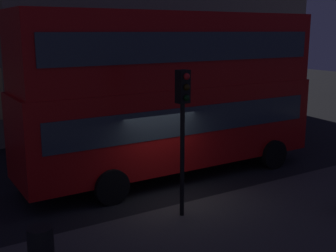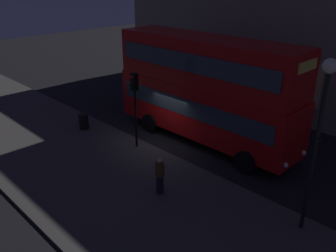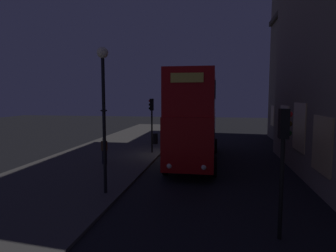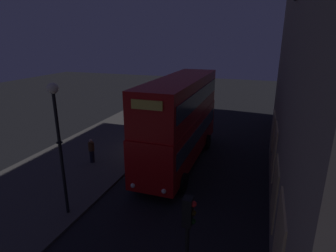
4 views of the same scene
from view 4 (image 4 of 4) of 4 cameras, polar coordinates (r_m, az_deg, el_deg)
ground_plane at (r=20.46m, az=-1.33°, el=-5.20°), size 80.00×80.00×0.00m
sidewalk_slab at (r=22.29m, az=-12.23°, el=-3.48°), size 44.00×7.36×0.12m
double_decker_bus at (r=17.78m, az=2.52°, el=1.86°), size 10.77×2.90×5.60m
traffic_light_near_kerb at (r=20.52m, az=-4.85°, el=3.48°), size 0.35×0.38×3.92m
traffic_light_far_side at (r=8.29m, az=4.11°, el=-20.83°), size 0.32×0.36×3.84m
street_lamp at (r=12.67m, az=-21.74°, el=0.07°), size 0.47×0.47×6.08m
pedestrian at (r=18.82m, az=-15.40°, el=-4.87°), size 0.39×0.39×1.60m
litter_bin at (r=24.93m, az=-2.36°, el=0.42°), size 0.55×0.55×0.90m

